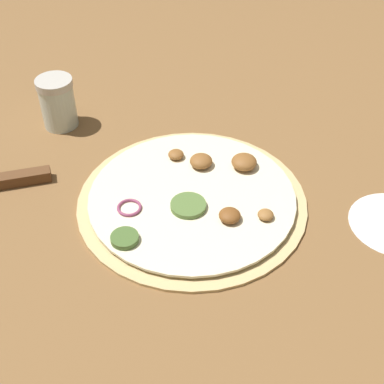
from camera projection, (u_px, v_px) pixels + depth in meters
The scene contains 3 objects.
ground_plane at pixel (192, 202), 0.76m from camera, with size 3.00×3.00×0.00m, color brown.
pizza at pixel (193, 198), 0.75m from camera, with size 0.32×0.32×0.03m.
spice_jar at pixel (58, 102), 0.87m from camera, with size 0.06×0.06×0.09m.
Camera 1 is at (-0.54, -0.11, 0.52)m, focal length 50.00 mm.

